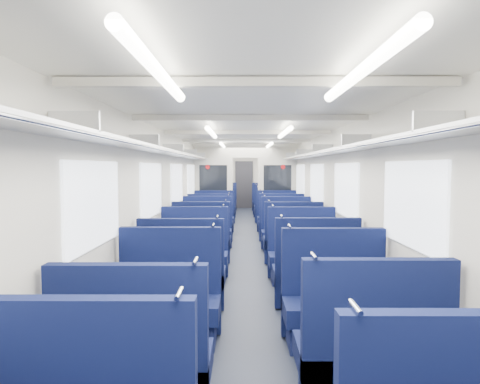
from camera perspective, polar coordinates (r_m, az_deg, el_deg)
name	(u,v)px	position (r m, az deg, el deg)	size (l,w,h in m)	color
floor	(246,249)	(8.98, 0.86, -7.77)	(2.80, 18.00, 0.01)	black
ceiling	(246,138)	(8.83, 0.88, 7.36)	(2.80, 18.00, 0.01)	silver
wall_left	(180,194)	(8.93, -8.15, -0.27)	(0.02, 18.00, 2.35)	beige
dado_left	(181,232)	(9.01, -8.01, -5.51)	(0.03, 17.90, 0.70)	#101535
wall_right	(312,194)	(8.96, 9.86, -0.27)	(0.02, 18.00, 2.35)	beige
dado_right	(311,233)	(9.04, 9.72, -5.50)	(0.03, 17.90, 0.70)	#101535
wall_far	(244,180)	(17.82, 0.56, 1.59)	(2.80, 0.02, 2.35)	beige
luggage_rack_left	(189,156)	(8.89, -7.00, 4.87)	(0.36, 17.40, 0.18)	#B2B5BA
luggage_rack_right	(304,156)	(8.91, 8.73, 4.86)	(0.36, 17.40, 0.18)	#B2B5BA
windows	(247,183)	(8.36, 0.90, 1.20)	(2.78, 15.60, 0.75)	white
ceiling_fittings	(246,140)	(8.57, 0.90, 7.07)	(2.70, 16.06, 0.11)	beige
end_door	(244,185)	(17.77, 0.56, 1.02)	(0.75, 0.06, 2.00)	black
bulkhead	(245,186)	(11.38, 0.73, 0.85)	(2.80, 0.10, 2.35)	beige
seat_4	(134,371)	(3.17, -14.32, -22.64)	(1.04, 0.57, 1.16)	#0D1540
seat_5	(371,361)	(3.35, 17.46, -21.19)	(1.04, 0.57, 1.16)	#0D1540
seat_6	(169,306)	(4.38, -9.76, -15.08)	(1.04, 0.57, 1.16)	#0D1540
seat_7	(335,308)	(4.37, 12.93, -15.19)	(1.04, 0.57, 1.16)	#0D1540
seat_8	(183,279)	(5.33, -7.85, -11.69)	(1.04, 0.57, 1.16)	#0D1540
seat_9	(315,277)	(5.43, 10.25, -11.42)	(1.04, 0.57, 1.16)	#0D1540
seat_10	(194,257)	(6.51, -6.31, -8.90)	(1.04, 0.57, 1.16)	#0D1540
seat_11	(302,258)	(6.49, 8.54, -8.95)	(1.04, 0.57, 1.16)	#0D1540
seat_12	(202,243)	(7.71, -5.26, -6.96)	(1.04, 0.57, 1.16)	#0D1540
seat_13	(293,243)	(7.69, 7.21, -7.00)	(1.04, 0.57, 1.16)	#0D1540
seat_14	(207,233)	(8.82, -4.55, -5.63)	(1.04, 0.57, 1.16)	#0D1540
seat_15	(286,234)	(8.71, 6.38, -5.76)	(1.04, 0.57, 1.16)	#0D1540
seat_16	(211,226)	(9.85, -4.04, -4.68)	(1.04, 0.57, 1.16)	#0D1540
seat_17	(281,226)	(9.91, 5.62, -4.64)	(1.04, 0.57, 1.16)	#0D1540
seat_18	(214,220)	(10.92, -3.61, -3.88)	(1.04, 0.57, 1.16)	#0D1540
seat_19	(277,220)	(11.03, 5.07, -3.82)	(1.04, 0.57, 1.16)	#0D1540
seat_20	(218,212)	(12.94, -3.01, -2.74)	(1.04, 0.57, 1.16)	#0D1540
seat_21	(271,212)	(13.06, 4.32, -2.68)	(1.04, 0.57, 1.16)	#0D1540
seat_22	(220,208)	(14.07, -2.74, -2.24)	(1.04, 0.57, 1.16)	#0D1540
seat_23	(269,208)	(14.22, 3.99, -2.19)	(1.04, 0.57, 1.16)	#0D1540
seat_24	(222,205)	(15.33, -2.49, -1.77)	(1.04, 0.57, 1.16)	#0D1540
seat_25	(267,205)	(15.35, 3.71, -1.77)	(1.04, 0.57, 1.16)	#0D1540
seat_26	(223,202)	(16.53, -2.29, -1.39)	(1.04, 0.57, 1.16)	#0D1540
seat_27	(265,202)	(16.40, 3.49, -1.44)	(1.04, 0.57, 1.16)	#0D1540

